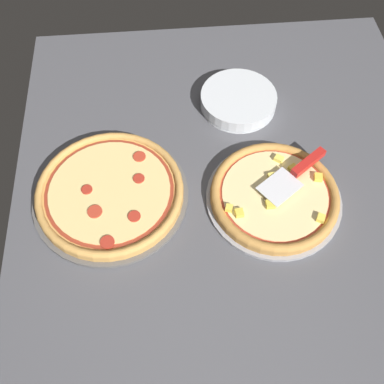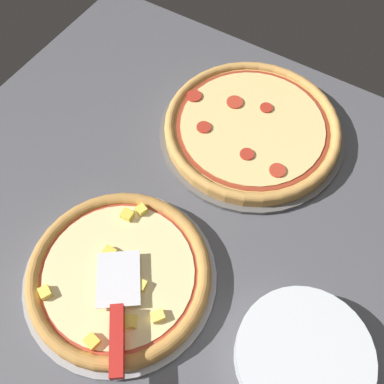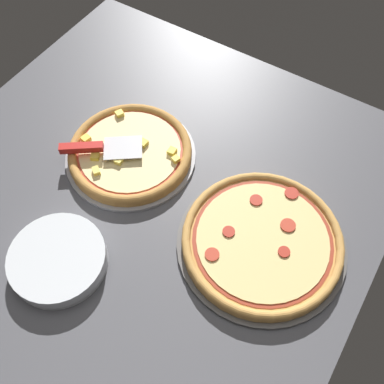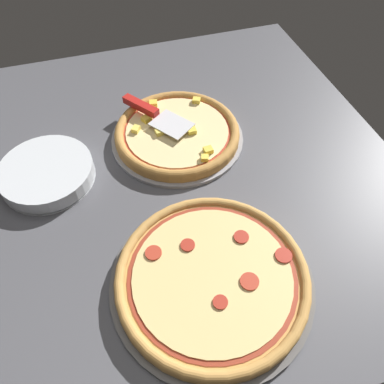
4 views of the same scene
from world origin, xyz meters
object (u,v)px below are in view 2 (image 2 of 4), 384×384
object	(u,v)px
pizza_back	(252,127)
serving_spatula	(117,323)
plate_stack	(303,356)
pizza_front	(119,274)

from	to	relation	value
pizza_back	serving_spatula	size ratio (longest dim) A/B	1.89
serving_spatula	pizza_back	bearing A→B (deg)	91.13
serving_spatula	plate_stack	world-z (taller)	serving_spatula
pizza_front	pizza_back	xyz separation A→B (cm)	(4.70, 41.82, 0.11)
pizza_front	plate_stack	size ratio (longest dim) A/B	1.47
pizza_front	pizza_back	world-z (taller)	pizza_front
pizza_back	serving_spatula	world-z (taller)	serving_spatula
pizza_front	serving_spatula	bearing A→B (deg)	-52.94
pizza_back	plate_stack	bearing A→B (deg)	-52.18
pizza_front	plate_stack	xyz separation A→B (cm)	(33.75, 4.40, -0.30)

